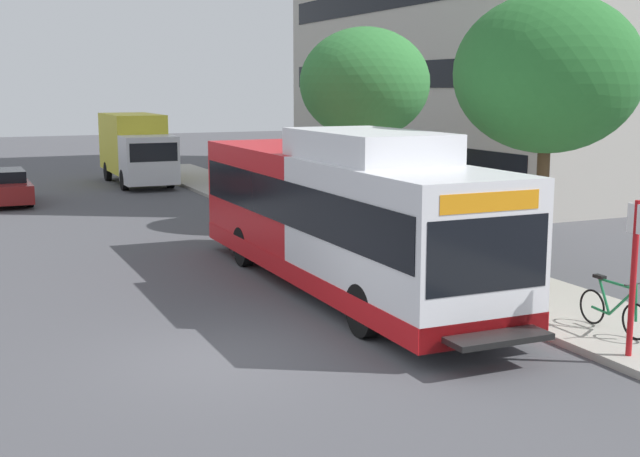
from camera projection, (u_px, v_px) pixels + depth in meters
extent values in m
plane|color=#4C4C51|center=(135.00, 267.00, 21.38)|extent=(120.00, 120.00, 0.00)
cube|color=#A8A399|center=(413.00, 256.00, 22.36)|extent=(3.00, 56.00, 0.14)
cube|color=white|center=(400.00, 236.00, 16.20)|extent=(2.54, 5.80, 2.73)
cube|color=red|center=(289.00, 200.00, 21.42)|extent=(2.54, 5.80, 2.73)
cube|color=red|center=(337.00, 265.00, 19.00)|extent=(2.57, 11.60, 0.44)
cube|color=black|center=(337.00, 199.00, 18.75)|extent=(2.58, 11.25, 0.96)
cube|color=black|center=(487.00, 255.00, 13.59)|extent=(2.34, 0.10, 1.24)
cube|color=orange|center=(489.00, 202.00, 13.44)|extent=(1.91, 0.08, 0.32)
cube|color=white|center=(367.00, 145.00, 17.22)|extent=(2.16, 4.06, 0.60)
cube|color=black|center=(499.00, 338.00, 13.46)|extent=(1.78, 0.60, 0.10)
cylinder|color=black|center=(364.00, 310.00, 15.32)|extent=(0.30, 1.00, 1.00)
cylinder|color=black|center=(468.00, 298.00, 16.22)|extent=(0.30, 1.00, 1.00)
cylinder|color=black|center=(244.00, 246.00, 21.43)|extent=(0.30, 1.00, 1.00)
cylinder|color=black|center=(325.00, 240.00, 22.33)|extent=(0.30, 1.00, 1.00)
cylinder|color=red|center=(633.00, 279.00, 13.67)|extent=(0.10, 0.10, 2.60)
cube|color=white|center=(636.00, 219.00, 13.50)|extent=(0.04, 0.36, 0.48)
torus|color=black|center=(636.00, 322.00, 14.70)|extent=(0.04, 0.66, 0.66)
torus|color=black|center=(592.00, 307.00, 15.69)|extent=(0.04, 0.66, 0.66)
cylinder|color=#19723F|center=(622.00, 302.00, 14.97)|extent=(0.05, 0.64, 0.64)
cylinder|color=#19723F|center=(604.00, 296.00, 15.37)|extent=(0.05, 0.34, 0.62)
cylinder|color=#19723F|center=(617.00, 284.00, 15.05)|extent=(0.05, 0.90, 0.05)
cylinder|color=#19723F|center=(601.00, 310.00, 15.49)|extent=(0.05, 0.45, 0.08)
cylinder|color=#19723F|center=(636.00, 303.00, 14.66)|extent=(0.05, 0.10, 0.67)
cylinder|color=black|center=(636.00, 284.00, 14.63)|extent=(0.52, 0.03, 0.03)
cube|color=black|center=(600.00, 277.00, 15.45)|extent=(0.12, 0.24, 0.06)
cylinder|color=#4C3823|center=(541.00, 215.00, 18.64)|extent=(0.28, 0.28, 3.16)
ellipsoid|color=#286B2D|center=(547.00, 73.00, 18.11)|extent=(4.07, 4.07, 3.46)
cylinder|color=#4C3823|center=(364.00, 178.00, 27.02)|extent=(0.28, 0.28, 2.96)
ellipsoid|color=#337A38|center=(365.00, 83.00, 26.51)|extent=(4.13, 4.13, 3.51)
cube|color=maroon|center=(5.00, 190.00, 32.72)|extent=(1.80, 4.50, 0.70)
cube|color=black|center=(4.00, 177.00, 32.72)|extent=(1.48, 2.34, 0.56)
cylinder|color=black|center=(30.00, 199.00, 31.86)|extent=(0.20, 0.64, 0.64)
cylinder|color=black|center=(24.00, 191.00, 34.29)|extent=(0.20, 0.64, 0.64)
cube|color=silver|center=(149.00, 160.00, 36.84)|extent=(2.30, 2.00, 2.10)
cube|color=yellow|center=(132.00, 142.00, 39.90)|extent=(2.30, 5.00, 2.70)
cube|color=black|center=(154.00, 152.00, 35.90)|extent=(2.07, 0.08, 0.80)
cylinder|color=black|center=(124.00, 180.00, 36.97)|extent=(0.26, 0.92, 0.92)
cylinder|color=black|center=(170.00, 178.00, 37.80)|extent=(0.26, 0.92, 0.92)
cylinder|color=black|center=(108.00, 171.00, 40.70)|extent=(0.26, 0.92, 0.92)
cylinder|color=black|center=(150.00, 170.00, 41.53)|extent=(0.26, 0.92, 0.92)
cube|color=black|center=(513.00, 146.00, 40.36)|extent=(13.92, 20.22, 1.10)
cube|color=black|center=(515.00, 76.00, 39.80)|extent=(13.92, 20.22, 1.10)
cube|color=black|center=(518.00, 3.00, 39.23)|extent=(13.92, 20.22, 1.10)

